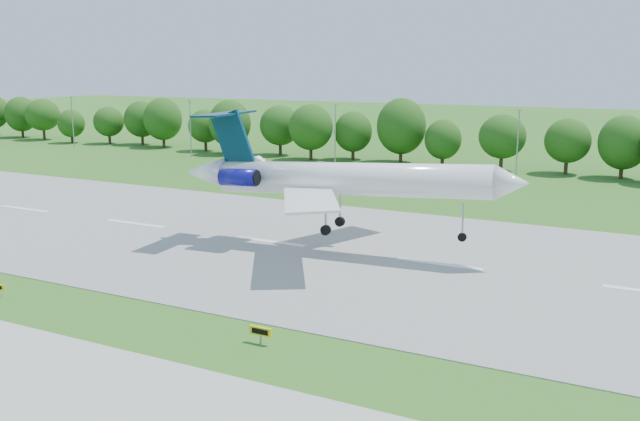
# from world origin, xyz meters

# --- Properties ---
(ground) EXTENTS (600.00, 600.00, 0.00)m
(ground) POSITION_xyz_m (0.00, 0.00, 0.00)
(ground) COLOR #255516
(ground) RESTS_ON ground
(runway) EXTENTS (400.00, 45.00, 0.08)m
(runway) POSITION_xyz_m (0.00, 25.00, 0.04)
(runway) COLOR gray
(runway) RESTS_ON ground
(tree_line) EXTENTS (288.40, 8.40, 10.40)m
(tree_line) POSITION_xyz_m (0.00, 92.00, 6.19)
(tree_line) COLOR #382314
(tree_line) RESTS_ON ground
(light_poles) EXTENTS (175.90, 0.25, 12.19)m
(light_poles) POSITION_xyz_m (-2.50, 82.00, 6.34)
(light_poles) COLOR gray
(light_poles) RESTS_ON ground
(airliner) EXTENTS (37.94, 27.50, 12.72)m
(airliner) POSITION_xyz_m (8.19, 24.81, 8.09)
(airliner) COLOR white
(airliner) RESTS_ON ground
(taxi_sign_right) EXTENTS (1.83, 0.26, 1.29)m
(taxi_sign_right) POSITION_xyz_m (15.08, -0.90, 0.95)
(taxi_sign_right) COLOR gray
(taxi_sign_right) RESTS_ON ground
(service_vehicle_a) EXTENTS (4.06, 2.57, 1.26)m
(service_vehicle_a) POSITION_xyz_m (-37.05, 80.70, 0.63)
(service_vehicle_a) COLOR white
(service_vehicle_a) RESTS_ON ground
(service_vehicle_b) EXTENTS (3.60, 2.12, 1.15)m
(service_vehicle_b) POSITION_xyz_m (-1.95, 77.83, 0.57)
(service_vehicle_b) COLOR beige
(service_vehicle_b) RESTS_ON ground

